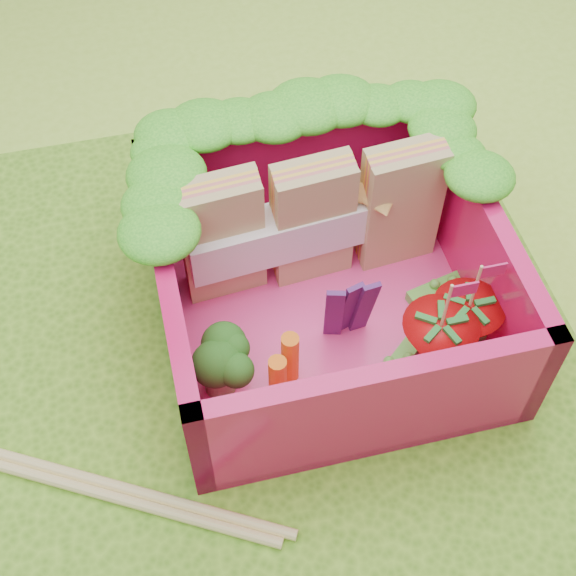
# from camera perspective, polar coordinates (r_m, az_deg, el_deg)

# --- Properties ---
(ground) EXTENTS (14.00, 14.00, 0.00)m
(ground) POSITION_cam_1_polar(r_m,az_deg,el_deg) (3.35, -2.74, -3.17)
(ground) COLOR #A1D53C
(ground) RESTS_ON ground
(placemat) EXTENTS (2.60, 2.60, 0.03)m
(placemat) POSITION_cam_1_polar(r_m,az_deg,el_deg) (3.34, -2.75, -3.03)
(placemat) COLOR #549020
(placemat) RESTS_ON ground
(bento_floor) EXTENTS (1.30, 1.30, 0.05)m
(bento_floor) POSITION_cam_1_polar(r_m,az_deg,el_deg) (3.34, 2.68, -1.81)
(bento_floor) COLOR #F33E8E
(bento_floor) RESTS_ON placemat
(bento_box) EXTENTS (1.30, 1.30, 0.55)m
(bento_box) POSITION_cam_1_polar(r_m,az_deg,el_deg) (3.13, 2.85, 0.82)
(bento_box) COLOR #D71256
(bento_box) RESTS_ON placemat
(lettuce_ruffle) EXTENTS (1.43, 0.77, 0.11)m
(lettuce_ruffle) POSITION_cam_1_polar(r_m,az_deg,el_deg) (3.20, 0.86, 10.94)
(lettuce_ruffle) COLOR #22941A
(lettuce_ruffle) RESTS_ON bento_box
(sandwich_stack) EXTENTS (1.08, 0.26, 0.58)m
(sandwich_stack) POSITION_cam_1_polar(r_m,az_deg,el_deg) (3.24, 1.85, 4.81)
(sandwich_stack) COLOR tan
(sandwich_stack) RESTS_ON bento_floor
(broccoli) EXTENTS (0.33, 0.33, 0.27)m
(broccoli) POSITION_cam_1_polar(r_m,az_deg,el_deg) (2.96, -5.06, -5.13)
(broccoli) COLOR #6BAE54
(broccoli) RESTS_ON bento_floor
(carrot_sticks) EXTENTS (0.14, 0.15, 0.26)m
(carrot_sticks) POSITION_cam_1_polar(r_m,az_deg,el_deg) (3.01, -0.28, -5.73)
(carrot_sticks) COLOR orange
(carrot_sticks) RESTS_ON bento_floor
(purple_wedges) EXTENTS (0.19, 0.05, 0.38)m
(purple_wedges) POSITION_cam_1_polar(r_m,az_deg,el_deg) (3.09, 4.32, -1.57)
(purple_wedges) COLOR #431957
(purple_wedges) RESTS_ON bento_floor
(strawberry_left) EXTENTS (0.29, 0.29, 0.53)m
(strawberry_left) POSITION_cam_1_polar(r_m,az_deg,el_deg) (3.09, 10.47, -4.05)
(strawberry_left) COLOR red
(strawberry_left) RESTS_ON bento_floor
(strawberry_right) EXTENTS (0.27, 0.27, 0.51)m
(strawberry_right) POSITION_cam_1_polar(r_m,az_deg,el_deg) (3.17, 12.36, -2.66)
(strawberry_right) COLOR red
(strawberry_right) RESTS_ON bento_floor
(snap_peas) EXTENTS (0.61, 0.52, 0.05)m
(snap_peas) POSITION_cam_1_polar(r_m,az_deg,el_deg) (3.29, 10.40, -2.78)
(snap_peas) COLOR #51C33D
(snap_peas) RESTS_ON bento_floor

